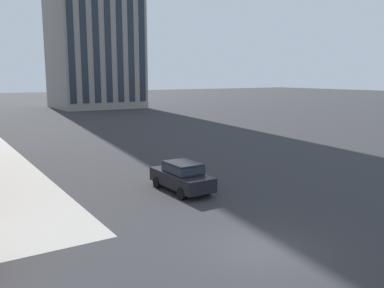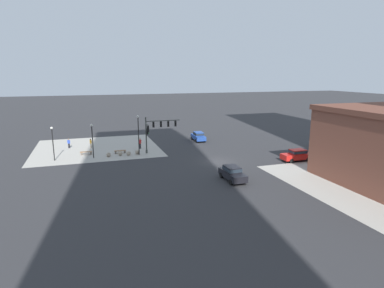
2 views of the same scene
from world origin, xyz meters
TOP-DOWN VIEW (x-y plane):
  - ground_plane at (0.00, 0.00)m, footprint 320.00×320.00m
  - car_main_northbound_near at (1.60, 8.22)m, footprint 1.90×4.41m

SIDE VIEW (x-z plane):
  - ground_plane at x=0.00m, z-range 0.00..0.00m
  - car_main_northbound_near at x=1.60m, z-range 0.08..1.76m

